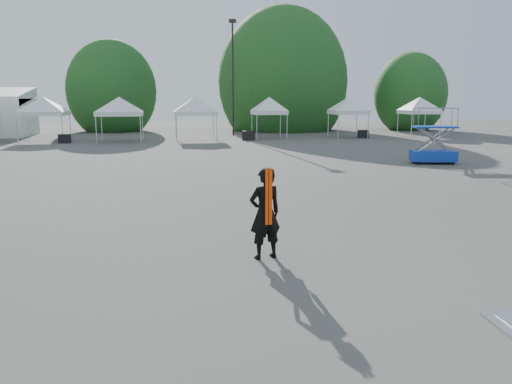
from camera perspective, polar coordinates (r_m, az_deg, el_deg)
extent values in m
plane|color=#474442|center=(12.44, 2.47, -4.35)|extent=(120.00, 120.00, 0.00)
cylinder|color=black|center=(44.11, -2.66, 12.64)|extent=(0.16, 0.16, 9.50)
cube|color=black|center=(44.55, -2.72, 18.95)|extent=(0.60, 0.25, 0.30)
cylinder|color=#382314|center=(52.05, -15.99, 7.96)|extent=(0.36, 0.36, 2.27)
ellipsoid|color=#1C541C|center=(52.02, -16.15, 11.04)|extent=(4.16, 4.16, 4.78)
cylinder|color=#382314|center=(52.07, 3.02, 8.65)|extent=(0.36, 0.36, 2.80)
ellipsoid|color=#1C541C|center=(52.06, 3.06, 12.44)|extent=(5.12, 5.12, 5.89)
cylinder|color=#382314|center=(54.62, 17.05, 7.92)|extent=(0.36, 0.36, 2.10)
ellipsoid|color=#1C541C|center=(54.58, 17.20, 10.63)|extent=(3.84, 3.84, 4.42)
cylinder|color=silver|center=(43.35, -27.14, 6.57)|extent=(0.06, 0.06, 2.00)
cylinder|color=silver|center=(40.28, -25.65, 6.46)|extent=(0.06, 0.06, 2.00)
cylinder|color=silver|center=(39.56, -21.26, 6.73)|extent=(0.06, 0.06, 2.00)
cylinder|color=silver|center=(43.30, -24.55, 6.77)|extent=(0.06, 0.06, 2.00)
cylinder|color=silver|center=(42.62, -20.45, 7.01)|extent=(0.06, 0.06, 2.00)
cube|color=white|center=(41.37, -23.09, 8.24)|extent=(3.33, 3.33, 0.30)
pyramid|color=white|center=(41.35, -23.21, 9.97)|extent=(4.70, 4.70, 1.10)
cylinder|color=silver|center=(37.75, -17.81, 6.79)|extent=(0.06, 0.06, 2.00)
cylinder|color=silver|center=(37.45, -13.05, 6.99)|extent=(0.06, 0.06, 2.00)
cylinder|color=silver|center=(40.83, -17.22, 7.07)|extent=(0.06, 0.06, 2.00)
cylinder|color=silver|center=(40.56, -12.82, 7.26)|extent=(0.06, 0.06, 2.00)
cube|color=white|center=(39.07, -15.30, 8.62)|extent=(3.32, 3.32, 0.30)
pyramid|color=white|center=(39.05, -15.39, 10.45)|extent=(4.69, 4.69, 1.10)
cylinder|color=silver|center=(37.82, -9.07, 7.17)|extent=(0.06, 0.06, 2.00)
cylinder|color=silver|center=(37.98, -4.51, 7.28)|extent=(0.06, 0.06, 2.00)
cylinder|color=silver|center=(40.81, -9.14, 7.41)|extent=(0.06, 0.06, 2.00)
cylinder|color=silver|center=(40.96, -4.91, 7.52)|extent=(0.06, 0.06, 2.00)
cube|color=white|center=(39.32, -6.94, 8.92)|extent=(3.20, 3.20, 0.30)
pyramid|color=white|center=(39.30, -6.99, 10.75)|extent=(4.52, 4.52, 1.10)
cylinder|color=silver|center=(39.59, 0.10, 7.45)|extent=(0.06, 0.06, 2.00)
cylinder|color=silver|center=(40.08, 3.57, 7.47)|extent=(0.06, 0.06, 2.00)
cylinder|color=silver|center=(41.99, -0.48, 7.63)|extent=(0.06, 0.06, 2.00)
cylinder|color=silver|center=(42.46, 2.80, 7.65)|extent=(0.06, 0.06, 2.00)
cube|color=white|center=(40.97, 1.50, 9.06)|extent=(2.64, 2.64, 0.30)
pyramid|color=white|center=(40.95, 1.51, 10.81)|extent=(3.73, 3.73, 1.10)
cylinder|color=silver|center=(40.82, 9.36, 7.41)|extent=(0.06, 0.06, 2.00)
cylinder|color=silver|center=(41.73, 12.70, 7.36)|extent=(0.06, 0.06, 2.00)
cylinder|color=silver|center=(43.23, 8.25, 7.61)|extent=(0.06, 0.06, 2.00)
cylinder|color=silver|center=(44.09, 11.43, 7.57)|extent=(0.06, 0.06, 2.00)
cube|color=white|center=(42.41, 10.49, 8.95)|extent=(2.75, 2.75, 0.30)
pyramid|color=white|center=(42.39, 10.54, 10.64)|extent=(3.89, 3.89, 1.10)
cylinder|color=silver|center=(43.04, 17.34, 7.23)|extent=(0.06, 0.06, 2.00)
cylinder|color=silver|center=(44.25, 20.29, 7.13)|extent=(0.06, 0.06, 2.00)
cylinder|color=silver|center=(45.31, 15.88, 7.45)|extent=(0.06, 0.06, 2.00)
cylinder|color=silver|center=(46.46, 18.73, 7.37)|extent=(0.06, 0.06, 2.00)
cube|color=white|center=(44.71, 18.14, 8.68)|extent=(2.74, 2.74, 0.30)
pyramid|color=white|center=(44.69, 18.23, 10.28)|extent=(3.88, 3.88, 1.10)
imported|color=black|center=(10.05, 1.04, -2.46)|extent=(0.78, 0.62, 1.88)
cube|color=#FF4005|center=(9.79, 1.25, -0.57)|extent=(0.15, 0.03, 1.13)
cube|color=#0C39A4|center=(26.52, 19.57, 3.95)|extent=(2.32, 1.52, 0.53)
cube|color=#0C39A4|center=(26.41, 19.76, 7.02)|extent=(2.23, 1.46, 0.09)
cylinder|color=black|center=(25.91, 18.11, 3.35)|extent=(0.34, 0.20, 0.32)
cylinder|color=black|center=(26.37, 21.48, 3.26)|extent=(0.34, 0.20, 0.32)
cylinder|color=black|center=(26.76, 17.63, 3.60)|extent=(0.34, 0.20, 0.32)
cylinder|color=black|center=(27.21, 20.90, 3.50)|extent=(0.34, 0.20, 0.32)
cube|color=black|center=(39.11, -21.03, 5.71)|extent=(0.84, 0.66, 0.64)
cube|color=black|center=(39.11, -0.86, 6.47)|extent=(1.09, 0.94, 0.72)
cube|color=black|center=(42.31, 12.16, 6.50)|extent=(0.94, 0.79, 0.64)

